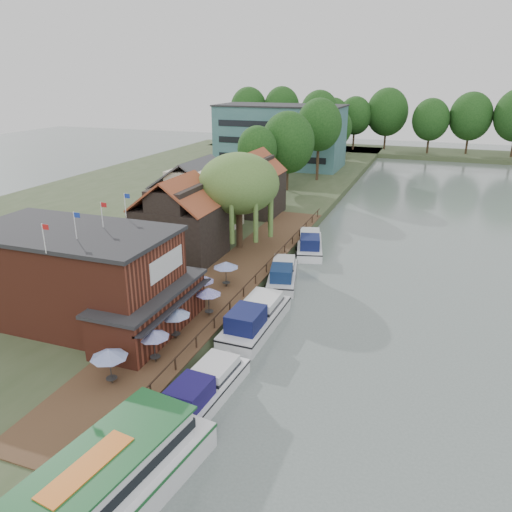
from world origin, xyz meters
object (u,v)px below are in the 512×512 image
(hotel_block, at_px, (280,136))
(cottage_a, at_px, (180,218))
(umbrella_5, at_px, (226,274))
(swan, at_px, (130,452))
(cruiser_1, at_px, (256,315))
(cruiser_0, at_px, (205,384))
(willow, at_px, (239,202))
(tour_boat, at_px, (78,509))
(cottage_c, at_px, (254,183))
(cruiser_3, at_px, (310,241))
(umbrella_0, at_px, (110,367))
(umbrella_3, at_px, (209,302))
(umbrella_1, at_px, (154,346))
(cottage_b, at_px, (197,195))
(cruiser_2, at_px, (283,271))
(umbrella_4, at_px, (201,288))
(pub, at_px, (96,279))
(umbrella_2, at_px, (175,324))

(hotel_block, bearing_deg, cottage_a, -82.87)
(umbrella_5, xyz_separation_m, swan, (3.07, -20.10, -2.07))
(cottage_a, distance_m, cruiser_1, 16.19)
(cottage_a, bearing_deg, cruiser_0, -58.46)
(willow, xyz_separation_m, tour_boat, (6.90, -35.61, -4.52))
(cottage_c, bearing_deg, swan, -77.97)
(cruiser_3, bearing_deg, cruiser_1, -102.58)
(umbrella_0, distance_m, cruiser_3, 31.34)
(willow, bearing_deg, umbrella_3, -76.36)
(hotel_block, height_order, willow, hotel_block)
(umbrella_1, height_order, cruiser_0, umbrella_1)
(cottage_b, bearing_deg, tour_boat, -70.48)
(willow, xyz_separation_m, umbrella_0, (2.22, -26.65, -3.93))
(cruiser_0, relative_size, cruiser_2, 1.01)
(cruiser_0, height_order, tour_boat, tour_boat)
(cottage_a, bearing_deg, cottage_b, 106.70)
(umbrella_5, distance_m, cruiser_3, 15.38)
(umbrella_0, relative_size, umbrella_4, 1.00)
(cruiser_1, xyz_separation_m, tour_boat, (-0.55, -20.45, 0.43))
(pub, relative_size, cruiser_2, 2.20)
(umbrella_4, xyz_separation_m, cruiser_3, (4.64, 18.47, -1.13))
(umbrella_3, bearing_deg, cottage_b, 118.31)
(umbrella_4, bearing_deg, swan, -77.05)
(cruiser_2, bearing_deg, umbrella_1, -112.92)
(cottage_a, xyz_separation_m, swan, (10.50, -25.59, -5.03))
(willow, height_order, umbrella_4, willow)
(cottage_b, relative_size, umbrella_5, 4.04)
(pub, distance_m, willow, 20.36)
(cottage_b, bearing_deg, cruiser_3, -2.66)
(swan, bearing_deg, willow, 101.10)
(willow, bearing_deg, umbrella_2, -81.02)
(cruiser_2, distance_m, tour_boat, 30.38)
(hotel_block, height_order, cruiser_0, hotel_block)
(pub, relative_size, willow, 1.92)
(hotel_block, bearing_deg, cruiser_0, -75.82)
(cottage_b, xyz_separation_m, umbrella_1, (10.95, -28.56, -2.96))
(cottage_a, xyz_separation_m, willow, (4.50, 5.00, 0.96))
(umbrella_0, distance_m, cruiser_1, 12.66)
(umbrella_1, relative_size, cruiser_3, 0.25)
(cruiser_0, bearing_deg, cottage_c, 109.96)
(cottage_a, bearing_deg, willow, 48.01)
(umbrella_3, relative_size, swan, 5.40)
(willow, xyz_separation_m, cruiser_1, (7.45, -15.16, -4.95))
(cruiser_3, bearing_deg, cottage_b, 163.02)
(umbrella_2, distance_m, swan, 10.81)
(pub, distance_m, cottage_b, 25.33)
(umbrella_1, relative_size, cruiser_1, 0.23)
(willow, distance_m, umbrella_3, 17.16)
(willow, height_order, umbrella_5, willow)
(pub, height_order, cruiser_2, pub)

